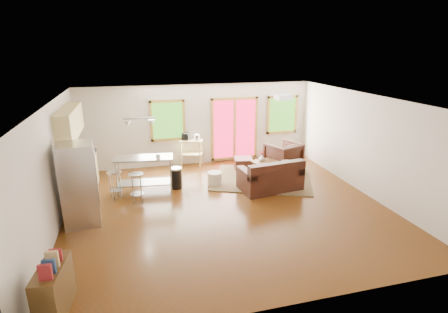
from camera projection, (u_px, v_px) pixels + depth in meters
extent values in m
cube|color=#381D08|center=(227.00, 207.00, 8.50)|extent=(7.50, 7.00, 0.02)
cube|color=silver|center=(227.00, 100.00, 7.71)|extent=(7.50, 7.00, 0.02)
cube|color=beige|center=(199.00, 125.00, 11.34)|extent=(7.50, 0.02, 2.60)
cube|color=beige|center=(52.00, 170.00, 7.19)|extent=(0.02, 7.00, 2.60)
cube|color=beige|center=(367.00, 145.00, 9.03)|extent=(0.02, 7.00, 2.60)
cube|color=beige|center=(294.00, 229.00, 4.87)|extent=(7.50, 0.02, 2.60)
cube|color=#285515|center=(168.00, 121.00, 10.99)|extent=(0.94, 0.02, 1.14)
cube|color=olive|center=(167.00, 101.00, 10.81)|extent=(1.10, 0.05, 0.08)
cube|color=olive|center=(169.00, 139.00, 11.17)|extent=(1.10, 0.05, 0.08)
cube|color=olive|center=(151.00, 121.00, 10.87)|extent=(0.08, 0.05, 1.30)
cube|color=olive|center=(184.00, 120.00, 11.11)|extent=(0.08, 0.05, 1.30)
cube|color=#AF1233|center=(234.00, 129.00, 11.65)|extent=(1.44, 0.02, 1.94)
cube|color=olive|center=(235.00, 99.00, 11.34)|extent=(1.60, 0.05, 0.08)
cube|color=olive|center=(234.00, 158.00, 11.95)|extent=(1.60, 0.05, 0.08)
cube|color=olive|center=(212.00, 130.00, 11.46)|extent=(0.08, 0.05, 2.10)
cube|color=olive|center=(256.00, 128.00, 11.83)|extent=(0.08, 0.05, 2.10)
cube|color=olive|center=(234.00, 129.00, 11.65)|extent=(0.08, 0.05, 1.94)
cube|color=#285515|center=(282.00, 115.00, 11.94)|extent=(0.94, 0.02, 1.14)
cube|color=olive|center=(283.00, 97.00, 11.76)|extent=(1.10, 0.05, 0.08)
cube|color=olive|center=(281.00, 132.00, 12.13)|extent=(1.10, 0.05, 0.08)
cube|color=olive|center=(268.00, 115.00, 11.82)|extent=(0.08, 0.05, 1.30)
cube|color=olive|center=(296.00, 114.00, 12.07)|extent=(0.08, 0.05, 1.30)
cube|color=#3F5636|center=(262.00, 179.00, 10.24)|extent=(3.42, 3.09, 0.03)
cube|color=black|center=(270.00, 181.00, 9.51)|extent=(1.71, 1.10, 0.45)
cube|color=black|center=(277.00, 170.00, 9.07)|extent=(1.63, 0.41, 0.41)
cube|color=black|center=(247.00, 174.00, 9.17)|extent=(0.32, 0.93, 0.17)
cube|color=black|center=(292.00, 167.00, 9.66)|extent=(0.32, 0.93, 0.17)
cube|color=black|center=(258.00, 172.00, 9.34)|extent=(0.73, 0.67, 0.13)
cube|color=black|center=(281.00, 169.00, 9.59)|extent=(0.73, 0.67, 0.13)
cube|color=#382610|center=(270.00, 161.00, 10.61)|extent=(1.16, 0.86, 0.04)
cube|color=#382610|center=(262.00, 172.00, 10.28)|extent=(0.08, 0.08, 0.37)
cube|color=#382610|center=(286.00, 168.00, 10.68)|extent=(0.08, 0.08, 0.37)
cube|color=#382610|center=(254.00, 168.00, 10.66)|extent=(0.08, 0.08, 0.37)
cube|color=#382610|center=(277.00, 163.00, 11.06)|extent=(0.08, 0.08, 0.37)
imported|color=black|center=(283.00, 154.00, 11.01)|extent=(1.18, 1.14, 0.95)
cube|color=black|center=(243.00, 164.00, 11.06)|extent=(0.64, 0.64, 0.37)
cylinder|color=beige|center=(215.00, 178.00, 9.83)|extent=(0.43, 0.43, 0.36)
imported|color=silver|center=(262.00, 158.00, 10.59)|extent=(0.24, 0.25, 0.18)
sphere|color=red|center=(262.00, 153.00, 10.58)|extent=(0.09, 0.09, 0.07)
sphere|color=red|center=(262.00, 153.00, 10.51)|extent=(0.09, 0.09, 0.07)
sphere|color=red|center=(261.00, 152.00, 10.57)|extent=(0.09, 0.09, 0.07)
imported|color=maroon|center=(280.00, 157.00, 10.54)|extent=(0.19, 0.05, 0.26)
cube|color=tan|center=(82.00, 178.00, 9.09)|extent=(0.60, 2.20, 0.90)
cube|color=black|center=(80.00, 161.00, 8.95)|extent=(0.64, 2.24, 0.04)
cube|color=tan|center=(70.00, 122.00, 8.60)|extent=(0.36, 2.20, 0.70)
cylinder|color=#B7BABC|center=(77.00, 163.00, 8.45)|extent=(0.12, 0.12, 0.18)
cube|color=black|center=(81.00, 153.00, 9.28)|extent=(0.22, 0.18, 0.20)
cube|color=#B7BABC|center=(79.00, 184.00, 7.49)|extent=(0.80, 0.78, 1.82)
cube|color=gray|center=(96.00, 182.00, 7.61)|extent=(0.09, 0.67, 1.78)
cylinder|color=gray|center=(97.00, 179.00, 7.37)|extent=(0.03, 0.03, 1.21)
cylinder|color=gray|center=(96.00, 172.00, 7.76)|extent=(0.03, 0.03, 1.21)
cube|color=#B7BABC|center=(143.00, 158.00, 9.14)|extent=(1.58, 0.78, 0.04)
cube|color=gray|center=(145.00, 182.00, 9.35)|extent=(1.47, 0.69, 0.03)
cylinder|color=gray|center=(117.00, 180.00, 8.97)|extent=(0.05, 0.05, 0.92)
cylinder|color=gray|center=(171.00, 177.00, 9.16)|extent=(0.05, 0.05, 0.92)
cylinder|color=gray|center=(119.00, 173.00, 9.42)|extent=(0.05, 0.05, 0.92)
cylinder|color=gray|center=(171.00, 171.00, 9.60)|extent=(0.05, 0.05, 0.92)
imported|color=silver|center=(158.00, 156.00, 9.07)|extent=(0.13, 0.11, 0.12)
cylinder|color=#B7BABC|center=(114.00, 172.00, 8.77)|extent=(0.46, 0.46, 0.04)
cylinder|color=gray|center=(117.00, 184.00, 9.01)|extent=(0.03, 0.03, 0.70)
cylinder|color=gray|center=(110.00, 185.00, 8.90)|extent=(0.03, 0.03, 0.70)
cylinder|color=gray|center=(113.00, 188.00, 8.76)|extent=(0.03, 0.03, 0.70)
cylinder|color=gray|center=(120.00, 186.00, 8.87)|extent=(0.03, 0.03, 0.70)
cylinder|color=gray|center=(116.00, 190.00, 8.92)|extent=(0.42, 0.42, 0.02)
cylinder|color=#B7BABC|center=(136.00, 174.00, 8.53)|extent=(0.37, 0.37, 0.04)
cylinder|color=gray|center=(141.00, 187.00, 8.76)|extent=(0.03, 0.03, 0.72)
cylinder|color=gray|center=(133.00, 188.00, 8.72)|extent=(0.03, 0.03, 0.72)
cylinder|color=gray|center=(133.00, 191.00, 8.54)|extent=(0.03, 0.03, 0.72)
cylinder|color=gray|center=(141.00, 190.00, 8.58)|extent=(0.03, 0.03, 0.72)
cylinder|color=gray|center=(137.00, 194.00, 8.69)|extent=(0.34, 0.34, 0.02)
cylinder|color=black|center=(176.00, 179.00, 9.56)|extent=(0.41, 0.41, 0.55)
cylinder|color=#B7BABC|center=(176.00, 169.00, 9.48)|extent=(0.42, 0.42, 0.05)
cube|color=tan|center=(191.00, 141.00, 11.21)|extent=(0.82, 0.67, 0.04)
cube|color=tan|center=(192.00, 153.00, 11.35)|extent=(0.78, 0.63, 0.03)
cube|color=tan|center=(181.00, 154.00, 11.19)|extent=(0.05, 0.05, 0.85)
cube|color=tan|center=(200.00, 155.00, 11.14)|extent=(0.05, 0.05, 0.85)
cube|color=tan|center=(184.00, 151.00, 11.54)|extent=(0.05, 0.05, 0.85)
cube|color=tan|center=(202.00, 152.00, 11.48)|extent=(0.05, 0.05, 0.85)
cube|color=black|center=(186.00, 136.00, 11.19)|extent=(0.28, 0.27, 0.22)
cylinder|color=#B7BABC|center=(197.00, 137.00, 11.16)|extent=(0.21, 0.21, 0.18)
cube|color=#382610|center=(54.00, 290.00, 5.03)|extent=(0.44, 0.90, 0.77)
cube|color=maroon|center=(45.00, 272.00, 4.62)|extent=(0.18, 0.07, 0.23)
cube|color=navy|center=(49.00, 267.00, 4.76)|extent=(0.18, 0.07, 0.21)
cube|color=tan|center=(52.00, 259.00, 4.89)|extent=(0.18, 0.07, 0.25)
cube|color=maroon|center=(56.00, 255.00, 5.03)|extent=(0.18, 0.07, 0.19)
cube|color=white|center=(283.00, 97.00, 8.68)|extent=(0.35, 0.35, 0.12)
cylinder|color=gray|center=(138.00, 106.00, 8.72)|extent=(0.02, 0.02, 0.60)
cube|color=gray|center=(139.00, 118.00, 8.81)|extent=(0.80, 0.04, 0.03)
cone|color=#B7BABC|center=(127.00, 124.00, 8.78)|extent=(0.18, 0.18, 0.14)
cone|color=#B7BABC|center=(152.00, 122.00, 8.92)|extent=(0.18, 0.18, 0.14)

